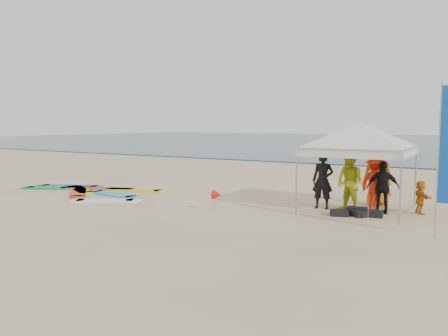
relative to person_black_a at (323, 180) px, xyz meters
name	(u,v)px	position (x,y,z in m)	size (l,w,h in m)	color
ground	(169,218)	(-3.22, -3.58, -0.88)	(120.00, 120.00, 0.00)	beige
ocean	(424,142)	(-3.22, 56.42, -0.84)	(160.00, 84.00, 0.08)	#0C2633
shoreline_foam	(346,165)	(-3.22, 14.62, -0.88)	(160.00, 1.20, 0.01)	silver
person_black_a	(323,180)	(0.00, 0.00, 0.00)	(0.64, 0.42, 1.76)	black
person_yellow	(350,182)	(0.85, -0.10, 0.02)	(0.87, 0.68, 1.79)	#B6BF1B
person_orange_a	(376,183)	(1.50, 0.43, -0.03)	(1.09, 0.63, 1.69)	#FF2C16
person_black_b	(383,187)	(1.76, 0.15, -0.11)	(0.91, 0.38, 1.55)	black
person_orange_b	(378,175)	(1.33, 1.49, 0.10)	(0.96, 0.62, 1.96)	orange
person_seated	(421,197)	(2.71, 0.72, -0.39)	(0.91, 0.29, 0.98)	#C47711
canopy_tent	(360,122)	(0.98, 0.39, 1.79)	(4.06, 4.06, 3.06)	#A5A5A8
marker_pennant	(217,195)	(-2.58, -2.02, -0.39)	(0.28, 0.28, 0.64)	#A5A5A8
gear_pile	(355,212)	(1.15, -0.55, -0.78)	(1.45, 0.86, 0.22)	black
surfboard_spread	(91,191)	(-8.76, -1.31, -0.85)	(6.05, 3.60, 0.07)	#29A5DC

